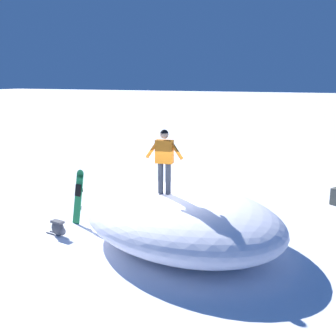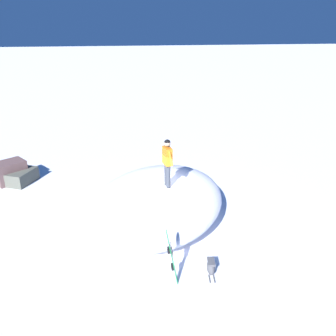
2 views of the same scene
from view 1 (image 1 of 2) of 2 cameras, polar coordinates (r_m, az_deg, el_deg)
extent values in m
plane|color=white|center=(11.28, 0.08, -10.23)|extent=(240.00, 240.00, 0.00)
ellipsoid|color=white|center=(11.14, 1.65, -6.70)|extent=(7.56, 6.91, 1.39)
cylinder|color=#333842|center=(10.71, -1.01, -1.39)|extent=(0.14, 0.14, 0.80)
cylinder|color=#333842|center=(10.66, 0.02, -1.46)|extent=(0.14, 0.14, 0.80)
cube|color=orange|center=(10.54, -0.50, 2.25)|extent=(0.47, 0.28, 0.59)
sphere|color=tan|center=(10.48, -0.51, 4.59)|extent=(0.22, 0.22, 0.22)
cylinder|color=orange|center=(10.63, -2.11, 2.60)|extent=(0.39, 0.14, 0.49)
cylinder|color=orange|center=(10.45, 1.13, 2.45)|extent=(0.39, 0.14, 0.49)
sphere|color=black|center=(10.47, -0.51, 4.70)|extent=(0.21, 0.21, 0.21)
cube|color=#1E8C47|center=(12.88, -12.14, -4.14)|extent=(0.31, 0.33, 1.48)
cylinder|color=#1E8C47|center=(12.79, -11.86, -0.82)|extent=(0.27, 0.10, 0.27)
cube|color=black|center=(12.82, -12.16, -2.98)|extent=(0.23, 0.11, 0.36)
cube|color=black|center=(12.87, -11.91, -2.91)|extent=(0.20, 0.12, 0.12)
cube|color=black|center=(12.95, -12.11, -5.28)|extent=(0.20, 0.12, 0.12)
ellipsoid|color=#4C4C51|center=(12.14, -14.77, -7.90)|extent=(0.49, 0.30, 0.42)
ellipsoid|color=slate|center=(12.02, -14.10, -8.40)|extent=(0.15, 0.19, 0.20)
cube|color=#4C4C51|center=(12.09, -14.82, -7.11)|extent=(0.41, 0.25, 0.06)
cylinder|color=#4C4C51|center=(12.43, -15.27, -8.43)|extent=(0.32, 0.09, 0.04)
cylinder|color=#4C4C51|center=(12.35, -15.72, -8.59)|extent=(0.32, 0.09, 0.04)
camera|label=2|loc=(18.93, -29.24, 17.13)|focal=37.34mm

